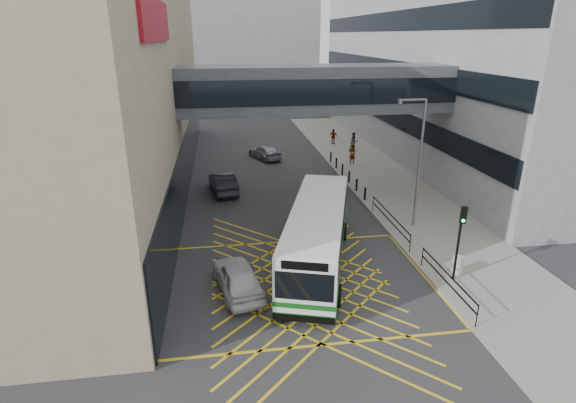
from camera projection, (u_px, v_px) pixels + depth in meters
name	position (u px, v px, depth m)	size (l,w,h in m)	color
ground	(301.00, 283.00, 20.93)	(120.00, 120.00, 0.00)	#333335
building_whsmith	(1.00, 80.00, 30.49)	(24.17, 42.00, 16.00)	tan
building_right	(505.00, 44.00, 42.99)	(24.09, 44.00, 20.00)	gray
building_far	(226.00, 47.00, 73.13)	(28.00, 16.00, 18.00)	gray
skybridge	(315.00, 89.00, 29.85)	(20.00, 4.10, 3.00)	#44494E
pavement	(379.00, 178.00, 36.04)	(6.00, 54.00, 0.16)	gray
box_junction	(301.00, 283.00, 20.93)	(12.00, 9.00, 0.01)	gold
bus	(317.00, 234.00, 22.21)	(5.62, 11.16, 3.06)	white
car_white	(238.00, 277.00, 20.02)	(1.88, 4.59, 1.46)	silver
car_dark	(223.00, 183.00, 32.76)	(1.85, 4.74, 1.48)	#222228
car_silver	(265.00, 152.00, 41.81)	(1.76, 4.17, 1.30)	#A0A3A9
traffic_light	(460.00, 233.00, 20.02)	(0.30, 0.44, 3.72)	black
street_lamp	(417.00, 156.00, 25.39)	(1.70, 0.27, 7.48)	slate
litter_bin	(458.00, 265.00, 21.33)	(0.51, 0.51, 0.88)	#ADA89E
kerb_railings	(412.00, 242.00, 23.12)	(0.05, 12.54, 1.00)	black
bollards	(346.00, 173.00, 35.48)	(0.14, 10.14, 0.90)	black
pedestrian_a	(352.00, 154.00, 39.45)	(0.67, 0.48, 1.70)	gray
pedestrian_b	(354.00, 142.00, 43.66)	(0.89, 0.52, 1.82)	gray
pedestrian_c	(333.00, 137.00, 46.66)	(0.92, 0.44, 1.55)	gray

